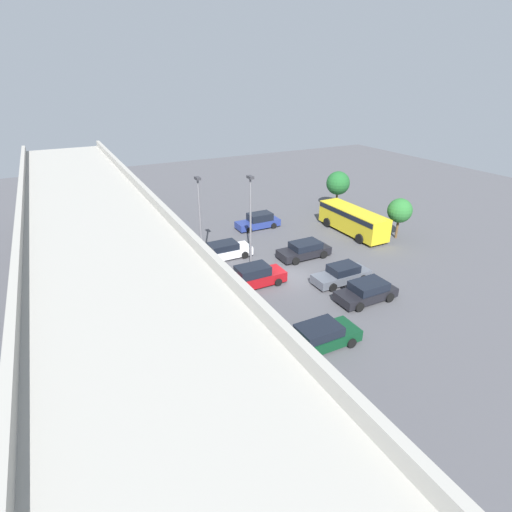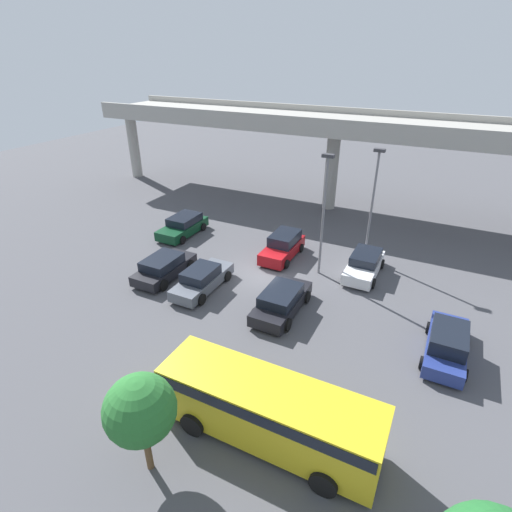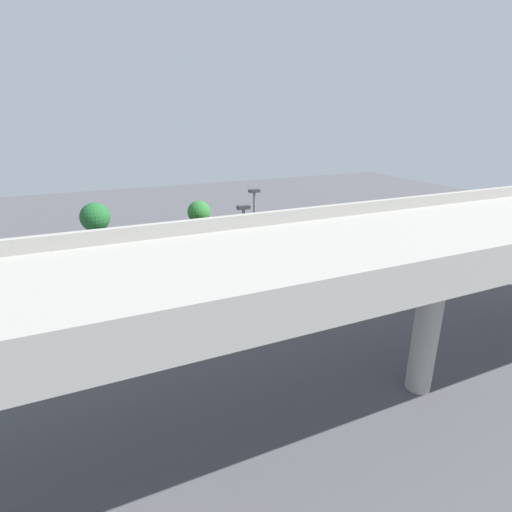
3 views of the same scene
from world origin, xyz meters
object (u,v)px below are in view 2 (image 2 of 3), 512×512
(parked_car_5, at_px, (364,264))
(parked_car_3, at_px, (283,246))
(shuttle_bus, at_px, (268,408))
(parked_car_0, at_px, (183,226))
(parked_car_2, at_px, (202,279))
(lamp_post_mid_lot, at_px, (373,197))
(parked_car_6, at_px, (447,343))
(parked_car_4, at_px, (281,301))
(tree_front_left, at_px, (140,410))
(parked_car_1, at_px, (164,267))
(lamp_post_near_aisle, at_px, (324,207))

(parked_car_5, bearing_deg, parked_car_3, -89.33)
(shuttle_bus, bearing_deg, parked_car_0, 135.06)
(parked_car_2, distance_m, shuttle_bus, 11.19)
(shuttle_bus, relative_size, lamp_post_mid_lot, 1.09)
(parked_car_6, bearing_deg, lamp_post_mid_lot, 34.41)
(parked_car_3, distance_m, shuttle_bus, 14.96)
(parked_car_4, bearing_deg, parked_car_2, 90.00)
(shuttle_bus, height_order, tree_front_left, tree_front_left)
(parked_car_1, height_order, lamp_post_mid_lot, lamp_post_mid_lot)
(parked_car_4, height_order, shuttle_bus, shuttle_bus)
(parked_car_1, bearing_deg, parked_car_4, -91.04)
(parked_car_2, bearing_deg, parked_car_3, -23.33)
(parked_car_5, relative_size, lamp_post_near_aisle, 0.57)
(parked_car_4, xyz_separation_m, parked_car_5, (3.15, 6.29, -0.00))
(parked_car_2, xyz_separation_m, shuttle_bus, (8.06, -7.73, 0.82))
(parked_car_0, xyz_separation_m, lamp_post_near_aisle, (11.63, -1.09, 3.89))
(parked_car_1, bearing_deg, parked_car_5, -61.78)
(parked_car_6, xyz_separation_m, lamp_post_mid_lot, (-5.80, 8.46, 3.76))
(lamp_post_mid_lot, bearing_deg, parked_car_6, -55.59)
(parked_car_6, bearing_deg, parked_car_1, 90.04)
(parked_car_0, bearing_deg, parked_car_1, 25.44)
(lamp_post_near_aisle, bearing_deg, parked_car_4, -95.29)
(parked_car_0, bearing_deg, shuttle_bus, 45.06)
(shuttle_bus, bearing_deg, lamp_post_mid_lot, 90.32)
(lamp_post_near_aisle, bearing_deg, parked_car_5, 23.75)
(parked_car_1, height_order, shuttle_bus, shuttle_bus)
(parked_car_0, height_order, parked_car_1, parked_car_0)
(parked_car_2, bearing_deg, parked_car_6, -89.33)
(parked_car_1, relative_size, lamp_post_mid_lot, 0.59)
(lamp_post_mid_lot, xyz_separation_m, tree_front_left, (-3.05, -19.38, -1.66))
(shuttle_bus, height_order, lamp_post_mid_lot, lamp_post_mid_lot)
(parked_car_3, bearing_deg, parked_car_2, -23.33)
(parked_car_4, bearing_deg, parked_car_6, -88.91)
(tree_front_left, bearing_deg, parked_car_2, 114.55)
(parked_car_5, height_order, parked_car_6, parked_car_6)
(parked_car_6, relative_size, lamp_post_near_aisle, 0.60)
(parked_car_2, height_order, parked_car_4, parked_car_2)
(parked_car_4, height_order, parked_car_5, parked_car_5)
(tree_front_left, bearing_deg, parked_car_1, 126.03)
(parked_car_2, bearing_deg, parked_car_4, -90.00)
(parked_car_3, bearing_deg, tree_front_left, 7.49)
(parked_car_3, distance_m, lamp_post_mid_lot, 6.89)
(lamp_post_near_aisle, distance_m, lamp_post_mid_lot, 4.16)
(parked_car_0, xyz_separation_m, parked_car_2, (5.89, -6.19, -0.03))
(parked_car_3, relative_size, parked_car_6, 0.94)
(parked_car_4, relative_size, lamp_post_mid_lot, 0.62)
(parked_car_3, xyz_separation_m, parked_car_6, (11.08, -6.06, -0.04))
(lamp_post_mid_lot, bearing_deg, shuttle_bus, -89.68)
(parked_car_3, bearing_deg, parked_car_6, 61.33)
(parked_car_4, relative_size, shuttle_bus, 0.57)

